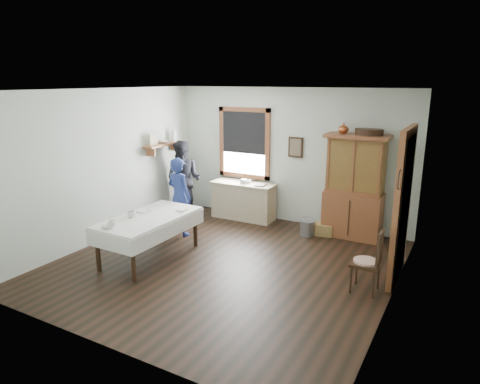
% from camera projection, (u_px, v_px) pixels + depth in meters
% --- Properties ---
extents(room, '(5.01, 5.01, 2.70)m').
position_uv_depth(room, '(225.00, 182.00, 6.45)').
color(room, black).
rests_on(room, ground).
extents(window, '(1.18, 0.07, 1.48)m').
position_uv_depth(window, '(244.00, 140.00, 8.94)').
color(window, white).
rests_on(window, room).
extents(doorway, '(0.09, 1.14, 2.22)m').
position_uv_depth(doorway, '(404.00, 202.00, 6.07)').
color(doorway, '#473F32').
rests_on(doorway, room).
extents(wall_shelf, '(0.24, 1.00, 0.44)m').
position_uv_depth(wall_shelf, '(165.00, 143.00, 8.81)').
color(wall_shelf, brown).
rests_on(wall_shelf, room).
extents(framed_picture, '(0.30, 0.04, 0.40)m').
position_uv_depth(framed_picture, '(295.00, 147.00, 8.41)').
color(framed_picture, black).
rests_on(framed_picture, room).
extents(rug_beater, '(0.01, 0.27, 0.27)m').
position_uv_depth(rug_beater, '(401.00, 170.00, 5.47)').
color(rug_beater, black).
rests_on(rug_beater, room).
extents(work_counter, '(1.36, 0.53, 0.77)m').
position_uv_depth(work_counter, '(243.00, 201.00, 8.95)').
color(work_counter, '#CCB98D').
rests_on(work_counter, room).
extents(china_hutch, '(1.12, 0.54, 1.90)m').
position_uv_depth(china_hutch, '(354.00, 187.00, 7.75)').
color(china_hutch, brown).
rests_on(china_hutch, room).
extents(dining_table, '(0.96, 1.79, 0.71)m').
position_uv_depth(dining_table, '(150.00, 237.00, 6.95)').
color(dining_table, white).
rests_on(dining_table, room).
extents(spindle_chair, '(0.42, 0.42, 0.90)m').
position_uv_depth(spindle_chair, '(366.00, 261.00, 5.82)').
color(spindle_chair, black).
rests_on(spindle_chair, room).
extents(pail, '(0.34, 0.34, 0.30)m').
position_uv_depth(pail, '(307.00, 228.00, 8.02)').
color(pail, gray).
rests_on(pail, room).
extents(wicker_basket, '(0.41, 0.33, 0.22)m').
position_uv_depth(wicker_basket, '(323.00, 229.00, 8.06)').
color(wicker_basket, olive).
rests_on(wicker_basket, room).
extents(woman_blue, '(0.55, 0.42, 1.37)m').
position_uv_depth(woman_blue, '(179.00, 200.00, 7.94)').
color(woman_blue, navy).
rests_on(woman_blue, room).
extents(figure_dark, '(0.81, 0.67, 1.50)m').
position_uv_depth(figure_dark, '(184.00, 182.00, 8.98)').
color(figure_dark, black).
rests_on(figure_dark, room).
extents(table_cup_a, '(0.14, 0.14, 0.10)m').
position_uv_depth(table_cup_a, '(131.00, 214.00, 6.81)').
color(table_cup_a, silver).
rests_on(table_cup_a, dining_table).
extents(table_cup_b, '(0.13, 0.13, 0.10)m').
position_uv_depth(table_cup_b, '(112.00, 223.00, 6.38)').
color(table_cup_b, silver).
rests_on(table_cup_b, dining_table).
extents(table_bowl, '(0.28, 0.28, 0.05)m').
position_uv_depth(table_bowl, '(109.00, 226.00, 6.33)').
color(table_bowl, silver).
rests_on(table_bowl, dining_table).
extents(counter_book, '(0.17, 0.22, 0.02)m').
position_uv_depth(counter_book, '(256.00, 185.00, 8.65)').
color(counter_book, brown).
rests_on(counter_book, work_counter).
extents(counter_bowl, '(0.25, 0.25, 0.06)m').
position_uv_depth(counter_bowl, '(246.00, 181.00, 8.83)').
color(counter_bowl, silver).
rests_on(counter_bowl, work_counter).
extents(shelf_bowl, '(0.22, 0.22, 0.05)m').
position_uv_depth(shelf_bowl, '(165.00, 142.00, 8.81)').
color(shelf_bowl, silver).
rests_on(shelf_bowl, wall_shelf).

